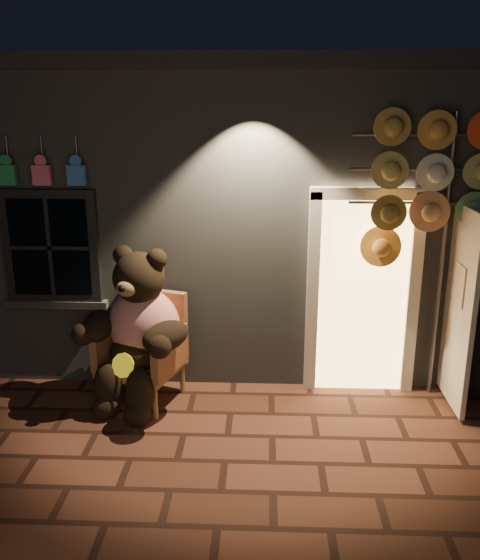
{
  "coord_description": "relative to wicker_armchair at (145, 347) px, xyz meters",
  "views": [
    {
      "loc": [
        0.32,
        -4.46,
        3.01
      ],
      "look_at": [
        0.09,
        1.0,
        1.35
      ],
      "focal_mm": 38.0,
      "sensor_mm": 36.0,
      "label": 1
    }
  ],
  "objects": [
    {
      "name": "ground",
      "position": [
        0.9,
        -1.16,
        -0.56
      ],
      "size": [
        60.0,
        60.0,
        0.0
      ],
      "primitive_type": "plane",
      "color": "brown",
      "rests_on": "ground"
    },
    {
      "name": "shop_building",
      "position": [
        0.9,
        2.82,
        1.18
      ],
      "size": [
        7.3,
        5.95,
        3.51
      ],
      "color": "slate",
      "rests_on": "ground"
    },
    {
      "name": "wicker_armchair",
      "position": [
        0.0,
        0.0,
        0.0
      ],
      "size": [
        0.94,
        0.9,
        1.12
      ],
      "rotation": [
        0.0,
        0.0,
        -0.34
      ],
      "color": "#9D713C",
      "rests_on": "ground"
    },
    {
      "name": "teddy_bear",
      "position": [
        -0.03,
        -0.14,
        0.24
      ],
      "size": [
        1.15,
        1.07,
        1.67
      ],
      "rotation": [
        0.0,
        0.0,
        -0.34
      ],
      "color": "red",
      "rests_on": "ground"
    },
    {
      "name": "hat_rack",
      "position": [
        2.99,
        0.11,
        1.74
      ],
      "size": [
        1.84,
        0.22,
        2.94
      ],
      "color": "#59595E",
      "rests_on": "ground"
    }
  ]
}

